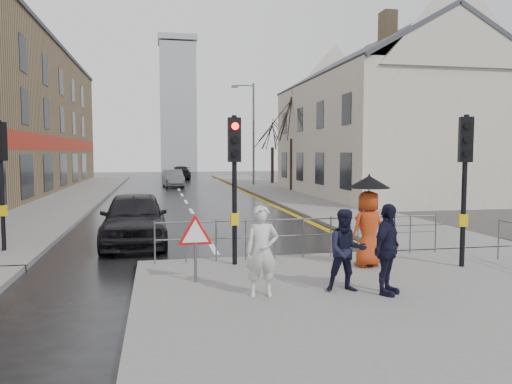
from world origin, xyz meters
name	(u,v)px	position (x,y,z in m)	size (l,w,h in m)	color
ground	(227,273)	(0.00, 0.00, 0.00)	(120.00, 120.00, 0.00)	black
near_pavement	(432,309)	(3.00, -3.50, 0.07)	(10.00, 9.00, 0.14)	#605E5B
left_pavement	(80,193)	(-6.50, 23.00, 0.07)	(4.00, 44.00, 0.14)	#605E5B
right_pavement	(268,188)	(6.50, 25.00, 0.07)	(4.00, 40.00, 0.14)	#605E5B
pavement_bridge_right	(422,238)	(6.50, 3.00, 0.07)	(4.00, 4.20, 0.14)	#605E5B
building_right_cream	(379,119)	(12.00, 18.00, 4.78)	(9.00, 16.40, 10.10)	beige
church_tower	(178,108)	(1.50, 62.00, 9.00)	(5.00, 5.00, 18.00)	#999BA1
traffic_signal_near_left	(234,163)	(0.20, 0.20, 2.46)	(0.28, 0.27, 3.40)	black
traffic_signal_near_right	(465,164)	(5.20, -1.00, 2.46)	(0.34, 0.33, 3.40)	black
traffic_signal_far_left	(1,162)	(-5.50, 3.00, 2.46)	(0.34, 0.33, 3.40)	black
guard_railing_front	(303,228)	(1.95, 0.60, 0.86)	(7.14, 0.04, 1.00)	#595B5E
warning_sign	(195,237)	(-0.80, -1.21, 1.04)	(0.80, 0.07, 1.35)	#595B5E
street_lamp	(251,127)	(5.82, 28.00, 4.71)	(1.83, 0.25, 8.00)	#595B5E
tree_near	(292,117)	(7.50, 22.00, 5.14)	(2.40, 2.40, 6.58)	#2F201A
tree_far	(272,132)	(8.00, 30.00, 4.42)	(2.40, 2.40, 5.64)	#2F201A
pedestrian_a	(262,251)	(0.29, -2.40, 0.95)	(0.59, 0.39, 1.63)	beige
pedestrian_b	(346,251)	(1.88, -2.41, 0.90)	(0.74, 0.58, 1.53)	black
pedestrian_with_umbrella	(368,217)	(3.11, -0.59, 1.26)	(0.96, 0.96, 2.05)	#AA3613
pedestrian_d	(387,249)	(2.53, -2.74, 0.97)	(0.97, 0.40, 1.65)	black
car_parked	(134,218)	(-2.20, 4.00, 0.78)	(1.84, 4.58, 1.56)	black
car_mid	(173,178)	(-0.33, 28.55, 0.68)	(1.43, 4.11, 1.35)	#484B4D
car_far	(181,173)	(0.77, 39.55, 0.67)	(1.87, 4.61, 1.34)	black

